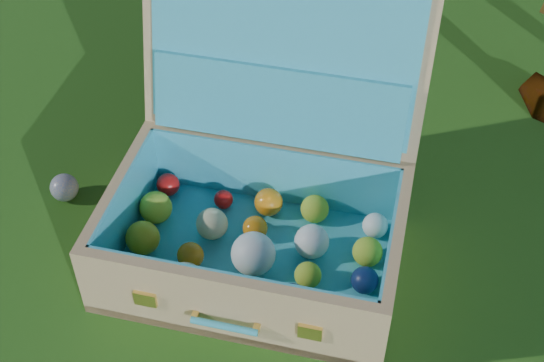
{
  "coord_description": "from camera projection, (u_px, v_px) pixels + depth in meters",
  "views": [
    {
      "loc": [
        0.47,
        -1.07,
        1.32
      ],
      "look_at": [
        -0.08,
        -0.04,
        0.19
      ],
      "focal_mm": 50.0,
      "sensor_mm": 36.0,
      "label": 1
    }
  ],
  "objects": [
    {
      "name": "ground",
      "position": [
        312.0,
        242.0,
        1.75
      ],
      "size": [
        60.0,
        60.0,
        0.0
      ],
      "primitive_type": "plane",
      "color": "#215114",
      "rests_on": "ground"
    },
    {
      "name": "stray_ball",
      "position": [
        64.0,
        187.0,
        1.83
      ],
      "size": [
        0.07,
        0.07,
        0.07
      ],
      "primitive_type": "sphere",
      "color": "#4469B3",
      "rests_on": "ground"
    },
    {
      "name": "suitcase",
      "position": [
        263.0,
        184.0,
        1.65
      ],
      "size": [
        0.75,
        0.71,
        0.6
      ],
      "rotation": [
        0.0,
        0.0,
        0.26
      ],
      "color": "tan",
      "rests_on": "ground"
    }
  ]
}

